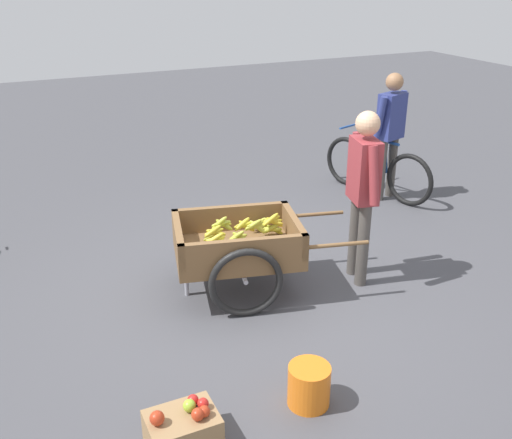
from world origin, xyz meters
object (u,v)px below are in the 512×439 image
object	(u,v)px
fruit_cart	(238,247)
cyclist_person	(391,126)
bicycle	(376,168)
plastic_bucket	(309,385)
apple_crate	(183,428)
vendor_person	(363,183)

from	to	relation	value
fruit_cart	cyclist_person	xyz separation A→B (m)	(-2.63, -1.35, 0.51)
bicycle	plastic_bucket	xyz separation A→B (m)	(2.76, 3.10, -0.20)
plastic_bucket	apple_crate	xyz separation A→B (m)	(0.90, -0.01, -0.03)
cyclist_person	vendor_person	bearing A→B (deg)	46.93
plastic_bucket	vendor_person	bearing A→B (deg)	-133.98
vendor_person	cyclist_person	distance (m)	2.22
cyclist_person	apple_crate	world-z (taller)	cyclist_person
fruit_cart	cyclist_person	size ratio (longest dim) A/B	1.13
vendor_person	cyclist_person	bearing A→B (deg)	-133.07
fruit_cart	vendor_person	world-z (taller)	vendor_person
fruit_cart	plastic_bucket	bearing A→B (deg)	83.80
apple_crate	bicycle	bearing A→B (deg)	-139.76
bicycle	apple_crate	xyz separation A→B (m)	(3.65, 3.09, -0.23)
bicycle	plastic_bucket	size ratio (longest dim) A/B	5.36
fruit_cart	plastic_bucket	size ratio (longest dim) A/B	5.97
fruit_cart	vendor_person	bearing A→B (deg)	165.91
fruit_cart	apple_crate	bearing A→B (deg)	56.21
bicycle	plastic_bucket	world-z (taller)	bicycle
bicycle	apple_crate	distance (m)	4.79
cyclist_person	fruit_cart	bearing A→B (deg)	27.13
vendor_person	bicycle	world-z (taller)	vendor_person
vendor_person	plastic_bucket	size ratio (longest dim) A/B	5.43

